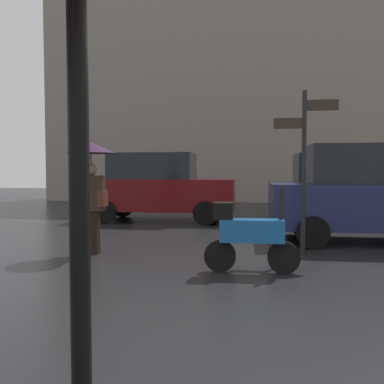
% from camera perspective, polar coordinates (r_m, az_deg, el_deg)
% --- Properties ---
extents(ground_plane, '(60.00, 60.00, 0.00)m').
position_cam_1_polar(ground_plane, '(3.21, -1.85, -24.25)').
color(ground_plane, black).
extents(pedestrian_with_umbrella, '(0.86, 0.86, 1.96)m').
position_cam_1_polar(pedestrian_with_umbrella, '(7.50, -13.58, 2.79)').
color(pedestrian_with_umbrella, black).
rests_on(pedestrian_with_umbrella, ground).
extents(parked_scooter, '(1.37, 0.32, 1.23)m').
position_cam_1_polar(parked_scooter, '(6.05, 7.73, -5.75)').
color(parked_scooter, black).
rests_on(parked_scooter, ground).
extents(parked_car_left, '(4.30, 1.89, 1.97)m').
position_cam_1_polar(parked_car_left, '(12.20, -4.62, 0.72)').
color(parked_car_left, '#590C0F').
rests_on(parked_car_left, ground).
extents(parked_car_right, '(4.21, 1.88, 1.98)m').
position_cam_1_polar(parked_car_right, '(9.21, 23.50, -0.26)').
color(parked_car_right, '#1E234C').
rests_on(parked_car_right, ground).
extents(parked_car_distant, '(4.31, 1.91, 1.97)m').
position_cam_1_polar(parked_car_distant, '(12.96, 19.79, 0.62)').
color(parked_car_distant, black).
rests_on(parked_car_distant, ground).
extents(street_signpost, '(1.08, 0.08, 2.83)m').
position_cam_1_polar(street_signpost, '(7.44, 15.09, 4.81)').
color(street_signpost, black).
rests_on(street_signpost, ground).
extents(building_block, '(18.51, 2.59, 12.74)m').
position_cam_1_polar(building_block, '(21.09, 6.30, 16.37)').
color(building_block, gray).
rests_on(building_block, ground).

